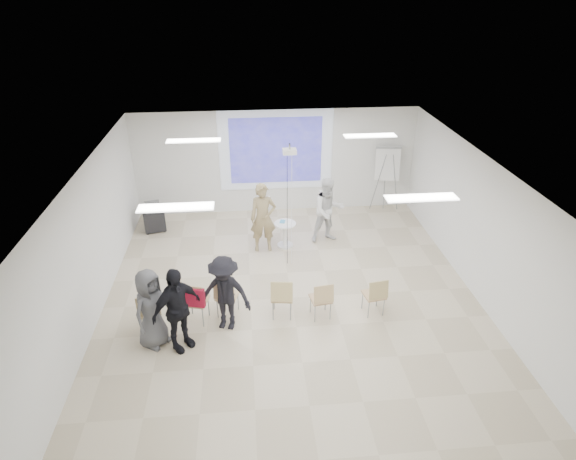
{
  "coord_description": "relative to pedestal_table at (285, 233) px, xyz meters",
  "views": [
    {
      "loc": [
        -0.87,
        -8.53,
        6.21
      ],
      "look_at": [
        0.0,
        0.8,
        1.25
      ],
      "focal_mm": 30.0,
      "sensor_mm": 36.0,
      "label": 1
    }
  ],
  "objects": [
    {
      "name": "floor",
      "position": [
        -0.06,
        -2.28,
        -0.43
      ],
      "size": [
        8.0,
        9.0,
        0.1
      ],
      "primitive_type": "cube",
      "color": "beige",
      "rests_on": "ground"
    },
    {
      "name": "ceiling",
      "position": [
        -0.06,
        -2.28,
        2.67
      ],
      "size": [
        8.0,
        9.0,
        0.1
      ],
      "primitive_type": "cube",
      "color": "white",
      "rests_on": "wall_back"
    },
    {
      "name": "wall_back",
      "position": [
        -0.06,
        2.27,
        1.12
      ],
      "size": [
        8.0,
        0.1,
        3.0
      ],
      "primitive_type": "cube",
      "color": "silver",
      "rests_on": "floor"
    },
    {
      "name": "wall_left",
      "position": [
        -4.11,
        -2.28,
        1.12
      ],
      "size": [
        0.1,
        9.0,
        3.0
      ],
      "primitive_type": "cube",
      "color": "silver",
      "rests_on": "floor"
    },
    {
      "name": "wall_right",
      "position": [
        3.99,
        -2.28,
        1.12
      ],
      "size": [
        0.1,
        9.0,
        3.0
      ],
      "primitive_type": "cube",
      "color": "silver",
      "rests_on": "floor"
    },
    {
      "name": "projection_halo",
      "position": [
        -0.06,
        2.21,
        1.47
      ],
      "size": [
        3.2,
        0.01,
        2.3
      ],
      "primitive_type": "cube",
      "color": "silver",
      "rests_on": "wall_back"
    },
    {
      "name": "projection_image",
      "position": [
        -0.06,
        2.19,
        1.47
      ],
      "size": [
        2.6,
        0.01,
        1.9
      ],
      "primitive_type": "cube",
      "color": "#3433AE",
      "rests_on": "wall_back"
    },
    {
      "name": "pedestal_table",
      "position": [
        0.0,
        0.0,
        0.0
      ],
      "size": [
        0.67,
        0.67,
        0.69
      ],
      "rotation": [
        0.0,
        0.0,
        -0.23
      ],
      "color": "silver",
      "rests_on": "floor"
    },
    {
      "name": "player_left",
      "position": [
        -0.56,
        -0.11,
        0.63
      ],
      "size": [
        0.77,
        0.54,
        2.02
      ],
      "primitive_type": "imported",
      "rotation": [
        0.0,
        0.0,
        0.06
      ],
      "color": "#99855D",
      "rests_on": "floor"
    },
    {
      "name": "player_right",
      "position": [
        1.14,
        0.2,
        0.59
      ],
      "size": [
        1.06,
        0.92,
        1.93
      ],
      "primitive_type": "imported",
      "rotation": [
        0.0,
        0.0,
        0.2
      ],
      "color": "white",
      "rests_on": "floor"
    },
    {
      "name": "controller_left",
      "position": [
        -0.38,
        0.14,
        0.95
      ],
      "size": [
        0.04,
        0.11,
        0.04
      ],
      "primitive_type": "cube",
      "rotation": [
        0.0,
        0.0,
        0.06
      ],
      "color": "silver",
      "rests_on": "player_left"
    },
    {
      "name": "controller_right",
      "position": [
        0.96,
        0.45,
        0.92
      ],
      "size": [
        0.07,
        0.13,
        0.04
      ],
      "primitive_type": "cube",
      "rotation": [
        0.0,
        0.0,
        0.2
      ],
      "color": "silver",
      "rests_on": "player_right"
    },
    {
      "name": "chair_far_left",
      "position": [
        -2.91,
        -3.15,
        0.16
      ],
      "size": [
        0.54,
        0.57,
        0.92
      ],
      "rotation": [
        0.0,
        0.0,
        0.28
      ],
      "color": "tan",
      "rests_on": "floor"
    },
    {
      "name": "chair_left_mid",
      "position": [
        -2.06,
        -2.95,
        0.18
      ],
      "size": [
        0.56,
        0.58,
        0.96
      ],
      "rotation": [
        0.0,
        0.0,
        -0.26
      ],
      "color": "tan",
      "rests_on": "floor"
    },
    {
      "name": "chair_left_inner",
      "position": [
        -1.44,
        -2.78,
        0.15
      ],
      "size": [
        0.53,
        0.55,
        0.89
      ],
      "rotation": [
        0.0,
        0.0,
        -0.28
      ],
      "color": "tan",
      "rests_on": "floor"
    },
    {
      "name": "chair_center",
      "position": [
        -0.32,
        -2.93,
        0.17
      ],
      "size": [
        0.49,
        0.52,
        0.93
      ],
      "rotation": [
        0.0,
        0.0,
        -0.12
      ],
      "color": "tan",
      "rests_on": "floor"
    },
    {
      "name": "chair_right_inner",
      "position": [
        0.47,
        -3.04,
        0.13
      ],
      "size": [
        0.46,
        0.49,
        0.86
      ],
      "rotation": [
        0.0,
        0.0,
        0.15
      ],
      "color": "tan",
      "rests_on": "floor"
    },
    {
      "name": "chair_right_far",
      "position": [
        1.58,
        -3.01,
        0.13
      ],
      "size": [
        0.47,
        0.5,
        0.87
      ],
      "rotation": [
        0.0,
        0.0,
        0.16
      ],
      "color": "tan",
      "rests_on": "floor"
    },
    {
      "name": "red_jacket",
      "position": [
        -2.03,
        -3.09,
        0.34
      ],
      "size": [
        0.43,
        0.2,
        0.4
      ],
      "primitive_type": "cube",
      "rotation": [
        0.0,
        0.0,
        -0.26
      ],
      "color": "#B41631",
      "rests_on": "chair_left_mid"
    },
    {
      "name": "laptop",
      "position": [
        -1.42,
        -2.68,
        0.1
      ],
      "size": [
        0.38,
        0.32,
        0.03
      ],
      "primitive_type": "imported",
      "rotation": [
        0.0,
        0.0,
        2.86
      ],
      "color": "black",
      "rests_on": "chair_left_inner"
    },
    {
      "name": "audience_left",
      "position": [
        -2.29,
        -3.64,
        0.6
      ],
      "size": [
        1.31,
        1.27,
        1.97
      ],
      "primitive_type": "imported",
      "rotation": [
        0.0,
        0.0,
        0.71
      ],
      "color": "black",
      "rests_on": "floor"
    },
    {
      "name": "audience_mid",
      "position": [
        -1.44,
        -3.12,
        0.53
      ],
      "size": [
        1.31,
        0.96,
        1.82
      ],
      "primitive_type": "imported",
      "rotation": [
        0.0,
        0.0,
        -0.3
      ],
      "color": "black",
      "rests_on": "floor"
    },
    {
      "name": "audience_outer",
      "position": [
        -2.78,
        -3.48,
        0.52
      ],
      "size": [
        0.99,
        1.05,
        1.8
      ],
      "primitive_type": "imported",
      "rotation": [
        0.0,
        0.0,
        0.94
      ],
      "color": "#57585C",
      "rests_on": "floor"
    },
    {
      "name": "flipchart_easel",
      "position": [
        3.13,
        1.95,
        1.04
      ],
      "size": [
        0.83,
        0.64,
        1.93
      ],
      "rotation": [
        0.0,
        0.0,
        -0.14
      ],
      "color": "gray",
      "rests_on": "floor"
    },
    {
      "name": "av_cart",
      "position": [
        -3.48,
        1.2,
        0.0
      ],
      "size": [
        0.65,
        0.57,
        0.83
      ],
      "rotation": [
        0.0,
        0.0,
        0.25
      ],
      "color": "black",
      "rests_on": "floor"
    },
    {
      "name": "ceiling_projector",
      "position": [
        0.04,
        -0.79,
        2.31
      ],
      "size": [
        0.3,
        0.25,
        3.0
      ],
      "color": "white",
      "rests_on": "ceiling"
    },
    {
      "name": "fluor_panel_nw",
      "position": [
        -2.06,
        -0.28,
        2.59
      ],
      "size": [
        1.2,
        0.3,
        0.02
      ],
      "primitive_type": "cube",
      "color": "white",
      "rests_on": "ceiling"
    },
    {
      "name": "fluor_panel_ne",
      "position": [
        1.94,
        -0.28,
        2.59
      ],
      "size": [
        1.2,
        0.3,
        0.02
      ],
      "primitive_type": "cube",
      "color": "white",
      "rests_on": "ceiling"
    },
    {
      "name": "fluor_panel_sw",
      "position": [
        -2.06,
        -3.78,
        2.59
      ],
      "size": [
        1.2,
        0.3,
        0.02
      ],
      "primitive_type": "cube",
      "color": "white",
      "rests_on": "ceiling"
    },
    {
      "name": "fluor_panel_se",
      "position": [
        1.94,
        -3.78,
        2.59
      ],
      "size": [
        1.2,
        0.3,
        0.02
      ],
      "primitive_type": "cube",
      "color": "white",
      "rests_on": "ceiling"
    }
  ]
}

